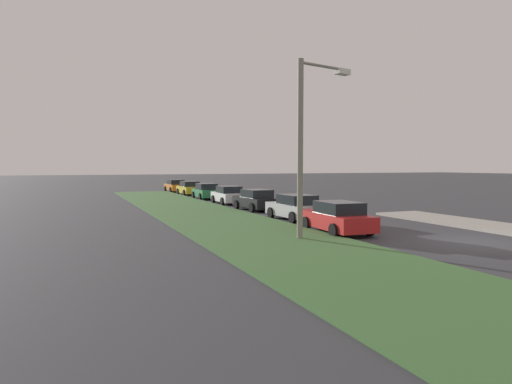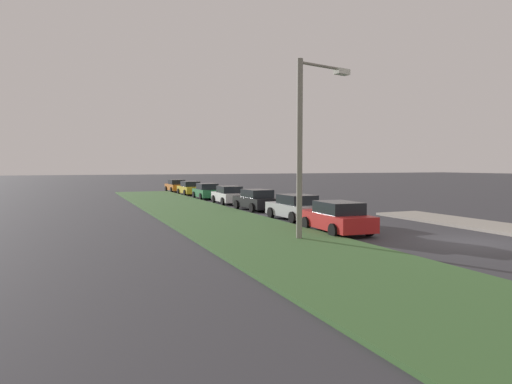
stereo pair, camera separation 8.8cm
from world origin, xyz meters
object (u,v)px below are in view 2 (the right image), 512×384
Objects in this scene: parked_car_red at (337,218)px; streetlight at (306,136)px; parked_car_green at (207,191)px; parked_car_yellow at (190,188)px; parked_car_black at (256,200)px; parked_car_orange at (176,186)px; parked_car_white at (229,195)px; parked_car_silver at (296,207)px.

streetlight is at bearing 120.92° from parked_car_red.
parked_car_green is 6.35m from parked_car_yellow.
parked_car_black is at bearing -13.24° from streetlight.
parked_car_red is 1.01× the size of parked_car_yellow.
parked_car_yellow is at bearing 179.47° from parked_car_orange.
parked_car_green is 12.56m from parked_car_orange.
parked_car_yellow is (18.01, 0.24, 0.00)m from parked_car_black.
parked_car_red is 1.01× the size of parked_car_green.
parked_car_green and parked_car_orange have the same top height.
parked_car_green is 1.00× the size of parked_car_yellow.
parked_car_red is 11.29m from parked_car_black.
parked_car_orange is (24.22, 0.36, 0.00)m from parked_car_black.
parked_car_white is (5.77, 0.05, 0.00)m from parked_car_black.
streetlight is at bearing 175.08° from parked_car_green.
streetlight is (-30.52, 2.71, 3.67)m from parked_car_yellow.
parked_car_black is 5.77m from parked_car_white.
parked_car_white and parked_car_green have the same top height.
parked_car_green is at bearing 3.17° from parked_car_white.
streetlight is at bearing 173.73° from parked_car_yellow.
parked_car_orange is at bearing 2.67° from parked_car_red.
parked_car_black is 0.58× the size of streetlight.
parked_car_black is at bearing 179.56° from parked_car_yellow.
parked_car_yellow is (6.35, 0.03, 0.00)m from parked_car_green.
parked_car_black is at bearing 179.15° from parked_car_orange.
parked_car_silver is 11.83m from parked_car_white.
parked_car_green is (5.89, 0.16, 0.00)m from parked_car_white.
parked_car_red and parked_car_silver have the same top height.
parked_car_white is (17.04, -0.56, 0.00)m from parked_car_red.
parked_car_orange is at bearing 2.58° from parked_car_white.
parked_car_red is at bearing 174.46° from parked_car_black.
parked_car_white is at bearing 179.28° from parked_car_orange.
parked_car_black is 1.01× the size of parked_car_yellow.
parked_car_green is 1.00× the size of parked_car_orange.
parked_car_green is 0.58× the size of streetlight.
streetlight is (-6.44, 2.90, 3.67)m from parked_car_silver.
parked_car_green is 24.60m from streetlight.
parked_car_silver is 1.00× the size of parked_car_yellow.
parked_car_black is 1.00× the size of parked_car_orange.
parked_car_white is 18.45m from parked_car_orange.
streetlight reaches higher than parked_car_silver.
streetlight is at bearing 174.27° from parked_car_orange.
parked_car_red is at bearing -62.14° from streetlight.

